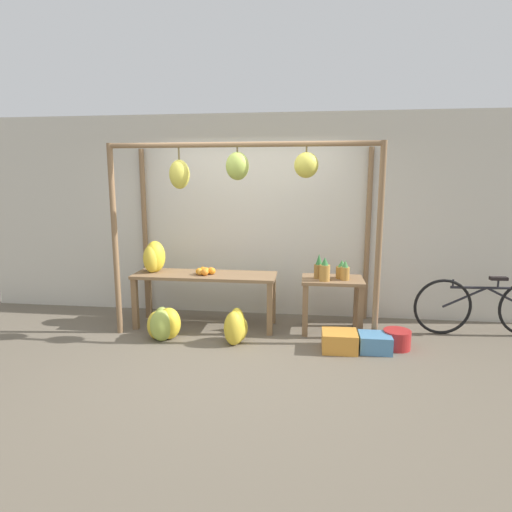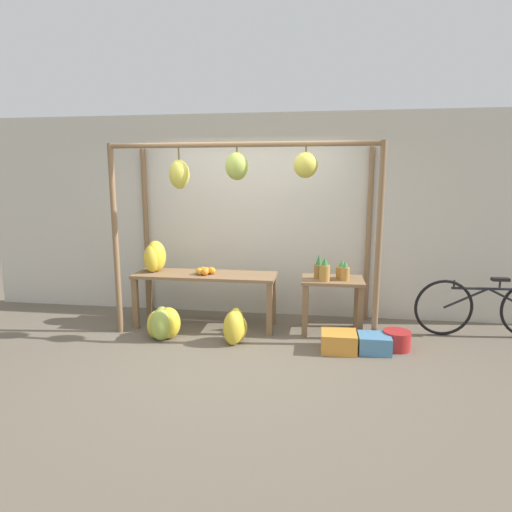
# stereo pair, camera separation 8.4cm
# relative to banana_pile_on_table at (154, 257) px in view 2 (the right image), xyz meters

# --- Properties ---
(ground_plane) EXTENTS (20.00, 20.00, 0.00)m
(ground_plane) POSITION_rel_banana_pile_on_table_xyz_m (1.25, -0.87, -0.90)
(ground_plane) COLOR #665B4C
(shop_wall_back) EXTENTS (8.00, 0.08, 2.80)m
(shop_wall_back) POSITION_rel_banana_pile_on_table_xyz_m (1.25, 0.64, 0.50)
(shop_wall_back) COLOR beige
(shop_wall_back) RESTS_ON ground_plane
(stall_awning) EXTENTS (3.21, 1.12, 2.34)m
(stall_awning) POSITION_rel_banana_pile_on_table_xyz_m (1.25, -0.22, 0.82)
(stall_awning) COLOR brown
(stall_awning) RESTS_ON ground_plane
(display_table_main) EXTENTS (1.84, 0.56, 0.71)m
(display_table_main) POSITION_rel_banana_pile_on_table_xyz_m (0.70, -0.04, -0.30)
(display_table_main) COLOR brown
(display_table_main) RESTS_ON ground_plane
(display_table_side) EXTENTS (0.76, 0.54, 0.69)m
(display_table_side) POSITION_rel_banana_pile_on_table_xyz_m (2.34, -0.02, -0.38)
(display_table_side) COLOR brown
(display_table_side) RESTS_ON ground_plane
(banana_pile_on_table) EXTENTS (0.35, 0.36, 0.41)m
(banana_pile_on_table) POSITION_rel_banana_pile_on_table_xyz_m (0.00, 0.00, 0.00)
(banana_pile_on_table) COLOR yellow
(banana_pile_on_table) RESTS_ON display_table_main
(orange_pile) EXTENTS (0.25, 0.24, 0.09)m
(orange_pile) POSITION_rel_banana_pile_on_table_xyz_m (0.72, -0.07, -0.15)
(orange_pile) COLOR orange
(orange_pile) RESTS_ON display_table_main
(pineapple_cluster) EXTENTS (0.44, 0.31, 0.31)m
(pineapple_cluster) POSITION_rel_banana_pile_on_table_xyz_m (2.33, -0.07, -0.09)
(pineapple_cluster) COLOR #B27F38
(pineapple_cluster) RESTS_ON display_table_side
(banana_pile_ground_left) EXTENTS (0.45, 0.45, 0.39)m
(banana_pile_ground_left) POSITION_rel_banana_pile_on_table_xyz_m (0.30, -0.56, -0.71)
(banana_pile_ground_left) COLOR yellow
(banana_pile_ground_left) RESTS_ON ground_plane
(banana_pile_ground_right) EXTENTS (0.33, 0.41, 0.44)m
(banana_pile_ground_right) POSITION_rel_banana_pile_on_table_xyz_m (1.20, -0.59, -0.71)
(banana_pile_ground_right) COLOR yellow
(banana_pile_ground_right) RESTS_ON ground_plane
(fruit_crate_white) EXTENTS (0.39, 0.34, 0.22)m
(fruit_crate_white) POSITION_rel_banana_pile_on_table_xyz_m (2.40, -0.66, -0.79)
(fruit_crate_white) COLOR orange
(fruit_crate_white) RESTS_ON ground_plane
(blue_bucket) EXTENTS (0.31, 0.31, 0.22)m
(blue_bucket) POSITION_rel_banana_pile_on_table_xyz_m (3.06, -0.51, -0.79)
(blue_bucket) COLOR #AD2323
(blue_bucket) RESTS_ON ground_plane
(parked_bicycle) EXTENTS (1.73, 0.13, 0.75)m
(parked_bicycle) POSITION_rel_banana_pile_on_table_xyz_m (4.22, 0.07, -0.53)
(parked_bicycle) COLOR black
(parked_bicycle) RESTS_ON ground_plane
(fruit_crate_purple) EXTENTS (0.35, 0.31, 0.20)m
(fruit_crate_purple) POSITION_rel_banana_pile_on_table_xyz_m (2.80, -0.63, -0.80)
(fruit_crate_purple) COLOR #4C84B2
(fruit_crate_purple) RESTS_ON ground_plane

